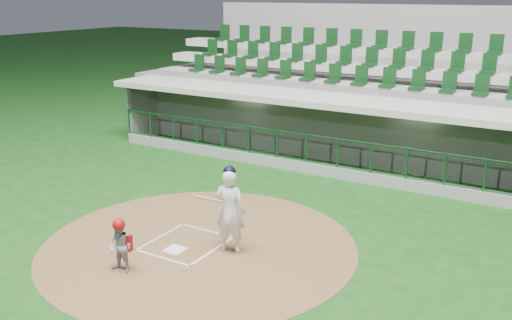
# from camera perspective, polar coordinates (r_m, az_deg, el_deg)

# --- Properties ---
(ground) EXTENTS (120.00, 120.00, 0.00)m
(ground) POSITION_cam_1_polar(r_m,az_deg,el_deg) (13.55, -6.24, -7.90)
(ground) COLOR #124012
(ground) RESTS_ON ground
(dirt_circle) EXTENTS (7.20, 7.20, 0.01)m
(dirt_circle) POSITION_cam_1_polar(r_m,az_deg,el_deg) (13.24, -5.71, -8.47)
(dirt_circle) COLOR brown
(dirt_circle) RESTS_ON ground
(home_plate) EXTENTS (0.43, 0.43, 0.02)m
(home_plate) POSITION_cam_1_polar(r_m,az_deg,el_deg) (13.05, -8.10, -8.87)
(home_plate) COLOR white
(home_plate) RESTS_ON dirt_circle
(batter_box_chalk) EXTENTS (1.55, 1.80, 0.01)m
(batter_box_chalk) POSITION_cam_1_polar(r_m,az_deg,el_deg) (13.33, -7.02, -8.28)
(batter_box_chalk) COLOR silver
(batter_box_chalk) RESTS_ON ground
(dugout_structure) EXTENTS (16.40, 3.70, 3.00)m
(dugout_structure) POSITION_cam_1_polar(r_m,az_deg,el_deg) (19.68, 7.54, 2.84)
(dugout_structure) COLOR slate
(dugout_structure) RESTS_ON ground
(seating_deck) EXTENTS (17.00, 6.72, 5.15)m
(seating_deck) POSITION_cam_1_polar(r_m,az_deg,el_deg) (22.40, 10.69, 5.57)
(seating_deck) COLOR slate
(seating_deck) RESTS_ON ground
(batter) EXTENTS (0.92, 0.93, 1.99)m
(batter) POSITION_cam_1_polar(r_m,az_deg,el_deg) (12.51, -2.63, -4.97)
(batter) COLOR white
(batter) RESTS_ON dirt_circle
(catcher) EXTENTS (0.55, 0.44, 1.18)m
(catcher) POSITION_cam_1_polar(r_m,az_deg,el_deg) (12.09, -13.39, -8.31)
(catcher) COLOR #96959B
(catcher) RESTS_ON dirt_circle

